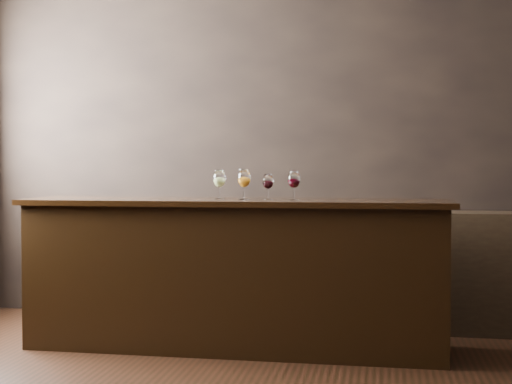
% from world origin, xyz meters
% --- Properties ---
extents(room_shell, '(5.02, 4.52, 2.81)m').
position_xyz_m(room_shell, '(-0.23, 0.11, 1.81)').
color(room_shell, black).
rests_on(room_shell, ground).
extents(bar_counter, '(2.78, 0.61, 0.97)m').
position_xyz_m(bar_counter, '(-0.07, 1.25, 0.49)').
color(bar_counter, black).
rests_on(bar_counter, ground).
extents(bar_top, '(2.88, 0.67, 0.04)m').
position_xyz_m(bar_top, '(-0.07, 1.25, 0.99)').
color(bar_top, black).
rests_on(bar_top, bar_counter).
extents(back_bar_shelf, '(2.48, 0.40, 0.89)m').
position_xyz_m(back_bar_shelf, '(0.73, 2.03, 0.45)').
color(back_bar_shelf, black).
rests_on(back_bar_shelf, ground).
extents(glass_white, '(0.09, 0.09, 0.20)m').
position_xyz_m(glass_white, '(-0.18, 1.29, 1.15)').
color(glass_white, white).
rests_on(glass_white, bar_top).
extents(glass_amber, '(0.09, 0.09, 0.20)m').
position_xyz_m(glass_amber, '(0.00, 1.24, 1.15)').
color(glass_amber, white).
rests_on(glass_amber, bar_top).
extents(glass_red_a, '(0.07, 0.07, 0.17)m').
position_xyz_m(glass_red_a, '(0.16, 1.29, 1.13)').
color(glass_red_a, white).
rests_on(glass_red_a, bar_top).
extents(glass_red_b, '(0.08, 0.08, 0.19)m').
position_xyz_m(glass_red_b, '(0.34, 1.25, 1.14)').
color(glass_red_b, white).
rests_on(glass_red_b, bar_top).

